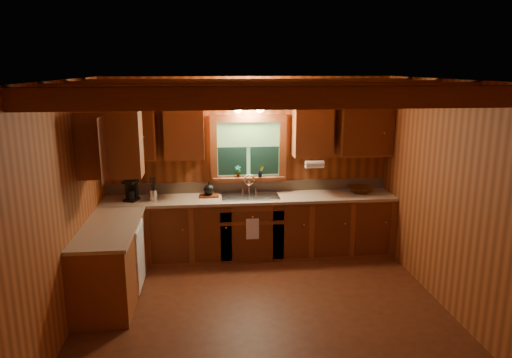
{
  "coord_description": "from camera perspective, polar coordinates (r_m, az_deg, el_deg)",
  "views": [
    {
      "loc": [
        -0.61,
        -4.97,
        2.73
      ],
      "look_at": [
        0.0,
        0.8,
        1.35
      ],
      "focal_mm": 33.18,
      "sensor_mm": 36.0,
      "label": 1
    }
  ],
  "objects": [
    {
      "name": "backsplash",
      "position": [
        7.1,
        -0.92,
        -0.89
      ],
      "size": [
        4.2,
        0.02,
        0.16
      ],
      "primitive_type": "cube",
      "color": "tan",
      "rests_on": "room"
    },
    {
      "name": "sink",
      "position": [
        6.86,
        -0.7,
        -2.47
      ],
      "size": [
        0.82,
        0.48,
        0.43
      ],
      "color": "silver",
      "rests_on": "countertop"
    },
    {
      "name": "window_sill",
      "position": [
        7.01,
        -0.87,
        0.09
      ],
      "size": [
        1.06,
        0.14,
        0.04
      ],
      "primitive_type": "cube",
      "color": "brown",
      "rests_on": "room"
    },
    {
      "name": "coffee_maker",
      "position": [
        6.86,
        -14.8,
        -1.3
      ],
      "size": [
        0.16,
        0.21,
        0.29
      ],
      "rotation": [
        0.0,
        0.0,
        -0.36
      ],
      "color": "black",
      "rests_on": "countertop"
    },
    {
      "name": "wall_sconce",
      "position": [
        6.77,
        -0.85,
        8.58
      ],
      "size": [
        0.45,
        0.21,
        0.17
      ],
      "color": "black",
      "rests_on": "room"
    },
    {
      "name": "window",
      "position": [
        6.97,
        -0.92,
        3.45
      ],
      "size": [
        1.12,
        0.08,
        1.0
      ],
      "color": "brown",
      "rests_on": "room"
    },
    {
      "name": "countertop",
      "position": [
        6.53,
        -4.65,
        -3.12
      ],
      "size": [
        4.2,
        2.24,
        0.04
      ],
      "color": "tan",
      "rests_on": "base_cabinets"
    },
    {
      "name": "dishwasher_panel",
      "position": [
        6.16,
        -13.77,
        -8.94
      ],
      "size": [
        0.02,
        0.6,
        0.8
      ],
      "primitive_type": "cube",
      "color": "white",
      "rests_on": "base_cabinets"
    },
    {
      "name": "utensil_crock",
      "position": [
        6.81,
        -12.33,
        -1.82
      ],
      "size": [
        0.12,
        0.12,
        0.34
      ],
      "rotation": [
        0.0,
        0.0,
        0.27
      ],
      "color": "silver",
      "rests_on": "countertop"
    },
    {
      "name": "wicker_basket",
      "position": [
        7.22,
        12.37,
        -1.26
      ],
      "size": [
        0.38,
        0.38,
        0.09
      ],
      "primitive_type": "imported",
      "rotation": [
        0.0,
        0.0,
        -0.06
      ],
      "color": "#48230C",
      "rests_on": "countertop"
    },
    {
      "name": "ceiling_beams",
      "position": [
        5.02,
        0.98,
        10.63
      ],
      "size": [
        4.2,
        2.54,
        0.18
      ],
      "color": "brown",
      "rests_on": "room"
    },
    {
      "name": "upper_cabinets",
      "position": [
        6.46,
        -5.6,
        5.39
      ],
      "size": [
        4.19,
        1.77,
        0.78
      ],
      "color": "brown",
      "rests_on": "room"
    },
    {
      "name": "base_cabinets",
      "position": [
        6.67,
        -4.69,
        -6.85
      ],
      "size": [
        4.2,
        2.22,
        0.86
      ],
      "color": "brown",
      "rests_on": "ground"
    },
    {
      "name": "potted_plant_left",
      "position": [
        6.97,
        -2.18,
        0.93
      ],
      "size": [
        0.1,
        0.07,
        0.18
      ],
      "primitive_type": "imported",
      "rotation": [
        0.0,
        0.0,
        -0.03
      ],
      "color": "#582712",
      "rests_on": "window_sill"
    },
    {
      "name": "dish_towel",
      "position": [
        6.65,
        -0.42,
        -6.05
      ],
      "size": [
        0.18,
        0.01,
        0.3
      ],
      "primitive_type": "cube",
      "color": "white",
      "rests_on": "base_cabinets"
    },
    {
      "name": "potted_plant_right",
      "position": [
        6.98,
        0.56,
        0.89
      ],
      "size": [
        0.1,
        0.09,
        0.16
      ],
      "primitive_type": "imported",
      "rotation": [
        0.0,
        0.0,
        0.19
      ],
      "color": "#582712",
      "rests_on": "window_sill"
    },
    {
      "name": "room",
      "position": [
        5.21,
        0.92,
        -2.56
      ],
      "size": [
        4.2,
        4.2,
        4.2
      ],
      "color": "#532714",
      "rests_on": "ground"
    },
    {
      "name": "teakettle",
      "position": [
        6.86,
        -5.68,
        -1.29
      ],
      "size": [
        0.15,
        0.15,
        0.2
      ],
      "rotation": [
        0.0,
        0.0,
        -0.33
      ],
      "color": "black",
      "rests_on": "cutting_board"
    },
    {
      "name": "cutting_board",
      "position": [
        6.88,
        -5.67,
        -2.01
      ],
      "size": [
        0.28,
        0.2,
        0.02
      ],
      "primitive_type": "cube",
      "rotation": [
        0.0,
        0.0,
        0.04
      ],
      "color": "#582712",
      "rests_on": "countertop"
    },
    {
      "name": "paper_towel_roll",
      "position": [
        6.82,
        7.07,
        1.76
      ],
      "size": [
        0.27,
        0.11,
        0.11
      ],
      "primitive_type": "cylinder",
      "rotation": [
        0.0,
        1.57,
        0.0
      ],
      "color": "white",
      "rests_on": "upper_cabinets"
    }
  ]
}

